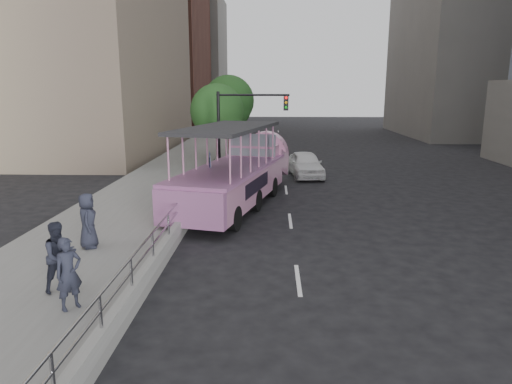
{
  "coord_description": "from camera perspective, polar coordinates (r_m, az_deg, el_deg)",
  "views": [
    {
      "loc": [
        0.24,
        -14.12,
        5.26
      ],
      "look_at": [
        -0.34,
        1.86,
        1.69
      ],
      "focal_mm": 32.0,
      "sensor_mm": 36.0,
      "label": 1
    }
  ],
  "objects": [
    {
      "name": "pedestrian_near",
      "position": [
        11.43,
        -22.37,
        -9.41
      ],
      "size": [
        0.72,
        0.75,
        1.72
      ],
      "primitive_type": "imported",
      "rotation": [
        0.0,
        0.0,
        0.87
      ],
      "color": "#262938",
      "rests_on": "sidewalk"
    },
    {
      "name": "parking_sign",
      "position": [
        20.43,
        -5.74,
        2.34
      ],
      "size": [
        0.12,
        0.58,
        2.6
      ],
      "color": "black",
      "rests_on": "ground"
    },
    {
      "name": "midrise_brick",
      "position": [
        65.2,
        -15.03,
        19.0
      ],
      "size": [
        18.0,
        16.0,
        26.0
      ],
      "primitive_type": "cube",
      "color": "brown",
      "rests_on": "ground"
    },
    {
      "name": "street_tree_far",
      "position": [
        36.21,
        -3.29,
        11.07
      ],
      "size": [
        3.97,
        3.97,
        6.45
      ],
      "color": "#372619",
      "rests_on": "ground"
    },
    {
      "name": "kerb_wall",
      "position": [
        17.15,
        -9.34,
        -3.76
      ],
      "size": [
        0.24,
        30.0,
        0.36
      ],
      "primitive_type": "cube",
      "color": "#A8A8A3",
      "rests_on": "sidewalk"
    },
    {
      "name": "sidewalk",
      "position": [
        25.37,
        -11.64,
        0.72
      ],
      "size": [
        5.5,
        80.0,
        0.3
      ],
      "primitive_type": "cube",
      "color": "gray",
      "rests_on": "ground"
    },
    {
      "name": "street_tree_near",
      "position": [
        30.29,
        -4.72,
        9.83
      ],
      "size": [
        3.52,
        3.52,
        5.72
      ],
      "color": "#372619",
      "rests_on": "ground"
    },
    {
      "name": "guardrail",
      "position": [
        16.97,
        -9.42,
        -1.61
      ],
      "size": [
        0.07,
        22.0,
        0.71
      ],
      "color": "#A9A9AE",
      "rests_on": "kerb_wall"
    },
    {
      "name": "pedestrian_mid",
      "position": [
        12.53,
        -23.33,
        -7.4
      ],
      "size": [
        1.06,
        1.11,
        1.79
      ],
      "primitive_type": "imported",
      "rotation": [
        0.0,
        0.0,
        0.96
      ],
      "color": "#262938",
      "rests_on": "sidewalk"
    },
    {
      "name": "midrise_stone_b",
      "position": [
        79.93,
        -10.04,
        15.81
      ],
      "size": [
        16.0,
        14.0,
        20.0
      ],
      "primitive_type": "cube",
      "color": "gray",
      "rests_on": "ground"
    },
    {
      "name": "traffic_signal",
      "position": [
        26.75,
        -2.13,
        8.81
      ],
      "size": [
        4.2,
        0.32,
        5.2
      ],
      "color": "black",
      "rests_on": "ground"
    },
    {
      "name": "ground",
      "position": [
        15.07,
        1.03,
        -7.83
      ],
      "size": [
        160.0,
        160.0,
        0.0
      ],
      "primitive_type": "plane",
      "color": "black"
    },
    {
      "name": "car",
      "position": [
        28.56,
        6.2,
        3.49
      ],
      "size": [
        2.34,
        4.73,
        1.55
      ],
      "primitive_type": "imported",
      "rotation": [
        0.0,
        0.0,
        0.11
      ],
      "color": "white",
      "rests_on": "ground"
    },
    {
      "name": "pedestrian_far",
      "position": [
        15.53,
        -20.3,
        -3.38
      ],
      "size": [
        0.78,
        0.99,
        1.79
      ],
      "primitive_type": "imported",
      "rotation": [
        0.0,
        0.0,
        1.84
      ],
      "color": "#262938",
      "rests_on": "sidewalk"
    },
    {
      "name": "duck_boat",
      "position": [
        21.57,
        -2.18,
        2.26
      ],
      "size": [
        5.28,
        11.6,
        3.75
      ],
      "color": "black",
      "rests_on": "ground"
    }
  ]
}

